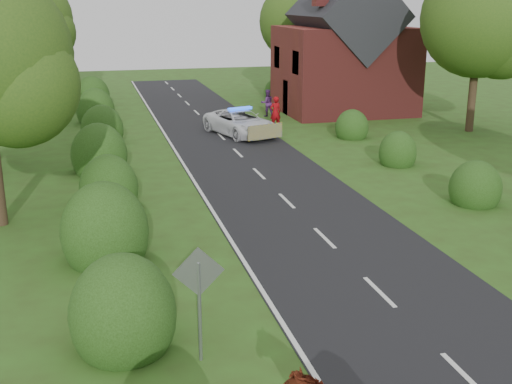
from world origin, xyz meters
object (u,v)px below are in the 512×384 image
object	(u,v)px
pedestrian_red	(275,113)
road_sign	(199,288)
pedestrian_purple	(267,103)
police_van	(240,123)

from	to	relation	value
pedestrian_red	road_sign	bearing A→B (deg)	62.36
road_sign	pedestrian_purple	world-z (taller)	road_sign
pedestrian_red	police_van	bearing A→B (deg)	21.58
pedestrian_red	pedestrian_purple	world-z (taller)	pedestrian_red
road_sign	pedestrian_red	bearing A→B (deg)	70.08
police_van	pedestrian_red	world-z (taller)	pedestrian_red
pedestrian_purple	road_sign	bearing A→B (deg)	68.50
pedestrian_red	pedestrian_purple	xyz separation A→B (m)	(0.63, 4.02, -0.07)
police_van	pedestrian_purple	distance (m)	6.18
road_sign	pedestrian_purple	xyz separation A→B (m)	(9.16, 27.57, -0.80)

